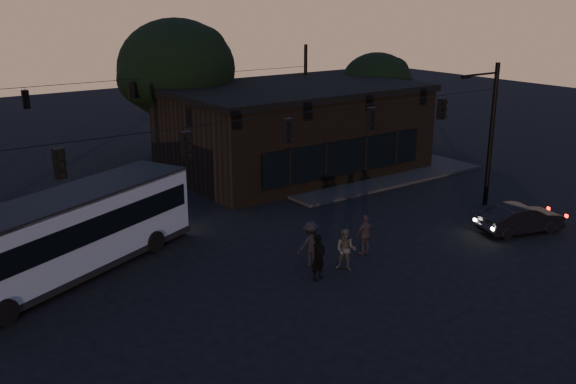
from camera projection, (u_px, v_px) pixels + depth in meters
ground at (350, 294)px, 24.00m from camera, size 120.00×120.00×0.00m
sidewalk_far_right at (348, 167)px, 41.55m from camera, size 14.00×10.00×0.15m
building at (293, 128)px, 40.65m from camera, size 15.40×10.41×5.40m
tree_behind at (176, 69)px, 41.53m from camera, size 7.60×7.60×9.43m
tree_right at (377, 83)px, 46.68m from camera, size 5.20×5.20×6.86m
signal_rig_near at (288, 158)px, 25.82m from camera, size 26.24×0.30×7.50m
signal_rig_far at (132, 110)px, 38.33m from camera, size 26.24×0.30×7.50m
bus at (68, 231)px, 25.16m from camera, size 11.75×7.29×3.29m
car at (521, 218)px, 30.12m from camera, size 4.35×2.49×1.36m
pedestrian_a at (318, 257)px, 24.96m from camera, size 0.78×0.60×1.89m
pedestrian_b at (346, 250)px, 25.87m from camera, size 1.06×1.08×1.76m
pedestrian_c at (365, 235)px, 27.45m from camera, size 1.07×0.48×1.79m
pedestrian_d at (310, 244)px, 26.27m from camera, size 1.26×0.75×1.92m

